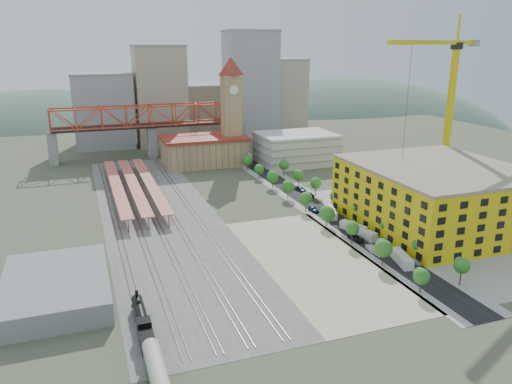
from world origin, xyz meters
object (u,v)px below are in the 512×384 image
object	(u,v)px
tower_crane	(447,88)
site_trailer_a	(402,259)
car_0	(378,253)
site_trailer_d	(331,213)
site_trailer_b	(363,233)
clock_tower	(231,101)
construction_building	(436,196)
site_trailer_c	(353,228)
locomotive	(142,321)
coach	(158,380)

from	to	relation	value
tower_crane	site_trailer_a	world-z (taller)	tower_crane
car_0	site_trailer_d	bearing A→B (deg)	81.90
site_trailer_b	site_trailer_a	bearing A→B (deg)	-103.14
clock_tower	construction_building	world-z (taller)	clock_tower
clock_tower	site_trailer_c	size ratio (longest dim) A/B	5.77
locomotive	site_trailer_d	distance (m)	81.08
construction_building	site_trailer_a	distance (m)	33.98
construction_building	car_0	xyz separation A→B (m)	(-29.00, -14.19, -8.70)
clock_tower	car_0	size ratio (longest dim) A/B	12.41
construction_building	tower_crane	distance (m)	44.05
site_trailer_b	car_0	size ratio (longest dim) A/B	2.24
site_trailer_d	car_0	bearing A→B (deg)	-79.23
site_trailer_a	car_0	size ratio (longest dim) A/B	2.28
construction_building	tower_crane	bearing A→B (deg)	50.09
construction_building	site_trailer_c	world-z (taller)	construction_building
construction_building	locomotive	xyz separation A→B (m)	(-92.00, -29.28, -7.53)
construction_building	site_trailer_d	xyz separation A→B (m)	(-26.00, 17.81, -8.13)
site_trailer_b	site_trailer_c	distance (m)	5.20
clock_tower	locomotive	distance (m)	144.20
site_trailer_b	site_trailer_d	distance (m)	19.49
car_0	site_trailer_a	bearing A→B (deg)	-66.68
tower_crane	car_0	size ratio (longest dim) A/B	15.06
site_trailer_d	clock_tower	bearing A→B (deg)	111.69
site_trailer_c	construction_building	bearing A→B (deg)	-26.09
construction_building	tower_crane	world-z (taller)	tower_crane
site_trailer_a	site_trailer_d	distance (m)	38.13
site_trailer_b	site_trailer_c	bearing A→B (deg)	76.86
site_trailer_d	site_trailer_a	bearing A→B (deg)	-73.87
locomotive	site_trailer_a	distance (m)	66.61
site_trailer_b	car_0	xyz separation A→B (m)	(-3.00, -12.51, -0.57)
construction_building	clock_tower	bearing A→B (deg)	108.78
clock_tower	locomotive	size ratio (longest dim) A/B	2.58
clock_tower	construction_building	distance (m)	107.36
construction_building	site_trailer_c	bearing A→B (deg)	172.27
clock_tower	site_trailer_d	size ratio (longest dim) A/B	5.55
site_trailer_d	tower_crane	bearing A→B (deg)	24.90
coach	site_trailer_c	xyz separation A→B (m)	(66.00, 52.77, -1.57)
coach	car_0	distance (m)	72.13
tower_crane	site_trailer_c	size ratio (longest dim) A/B	7.01
construction_building	site_trailer_b	xyz separation A→B (m)	(-26.00, -1.67, -8.12)
site_trailer_b	site_trailer_c	world-z (taller)	site_trailer_b
locomotive	site_trailer_d	size ratio (longest dim) A/B	2.15
clock_tower	site_trailer_b	distance (m)	105.60
clock_tower	construction_building	size ratio (longest dim) A/B	1.03
clock_tower	car_0	bearing A→B (deg)	-87.49
construction_building	site_trailer_b	distance (m)	27.29
car_0	site_trailer_c	bearing A→B (deg)	77.64
tower_crane	site_trailer_d	size ratio (longest dim) A/B	6.74
site_trailer_a	site_trailer_c	distance (m)	23.85
coach	car_0	size ratio (longest dim) A/B	4.01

